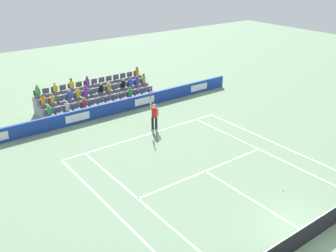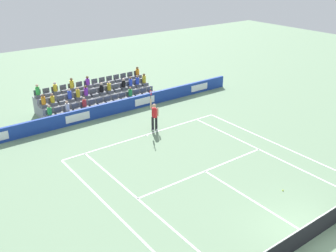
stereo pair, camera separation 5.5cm
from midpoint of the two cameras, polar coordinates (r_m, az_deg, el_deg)
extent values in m
plane|color=gray|center=(16.76, 20.85, -15.27)|extent=(80.00, 80.00, 0.00)
cube|color=white|center=(23.88, -3.22, -1.30)|extent=(10.97, 0.10, 0.01)
cube|color=white|center=(20.04, 5.58, -6.67)|extent=(8.23, 0.10, 0.01)
cube|color=white|center=(18.19, 12.42, -10.67)|extent=(0.10, 6.40, 0.01)
cube|color=white|center=(17.61, -3.64, -11.37)|extent=(0.10, 11.89, 0.01)
cube|color=white|center=(22.45, 14.24, -3.78)|extent=(0.10, 11.89, 0.01)
cube|color=white|center=(17.06, -7.58, -12.89)|extent=(0.10, 11.89, 0.01)
cube|color=white|center=(23.44, 16.40, -2.81)|extent=(0.10, 11.89, 0.01)
cube|color=white|center=(23.80, -3.08, -1.38)|extent=(0.10, 0.20, 0.01)
cube|color=#193899|center=(27.03, -8.19, 2.63)|extent=(21.08, 0.20, 0.92)
cube|color=white|center=(31.22, 4.74, 5.73)|extent=(1.69, 0.01, 0.51)
cube|color=white|center=(28.20, -3.39, 3.75)|extent=(1.69, 0.01, 0.51)
cube|color=white|center=(25.90, -13.16, 1.26)|extent=(1.69, 0.01, 0.51)
cube|color=black|center=(16.49, 21.08, -14.02)|extent=(11.77, 0.02, 0.92)
cube|color=white|center=(16.21, 21.34, -12.67)|extent=(11.77, 0.04, 0.04)
cylinder|color=black|center=(24.36, -1.69, 0.42)|extent=(0.16, 0.16, 0.90)
cylinder|color=black|center=(24.28, -2.22, 0.33)|extent=(0.16, 0.16, 0.90)
cube|color=white|center=(24.53, -1.68, -0.46)|extent=(0.18, 0.28, 0.08)
cube|color=white|center=(24.45, -2.20, -0.55)|extent=(0.18, 0.28, 0.08)
cube|color=red|center=(24.03, -1.98, 2.01)|extent=(0.30, 0.40, 0.60)
sphere|color=#D3A884|center=(23.87, -1.99, 3.04)|extent=(0.24, 0.24, 0.24)
cylinder|color=#D3A884|center=(23.74, -2.49, 3.30)|extent=(0.09, 0.09, 0.62)
cylinder|color=#D3A884|center=(24.06, -1.45, 2.09)|extent=(0.09, 0.09, 0.56)
cylinder|color=black|center=(23.58, -2.51, 4.32)|extent=(0.04, 0.04, 0.28)
torus|color=red|center=(23.49, -2.52, 4.96)|extent=(0.10, 0.31, 0.31)
sphere|color=#D1E533|center=(23.40, -2.54, 5.61)|extent=(0.07, 0.07, 0.07)
cube|color=gray|center=(28.01, -9.23, 2.79)|extent=(8.68, 0.95, 0.42)
cube|color=#545960|center=(29.83, -2.42, 5.04)|extent=(0.48, 0.44, 0.20)
cube|color=#545960|center=(29.91, -2.64, 5.59)|extent=(0.48, 0.04, 0.30)
cube|color=#545960|center=(29.51, -3.41, 4.81)|extent=(0.48, 0.44, 0.20)
cube|color=#545960|center=(29.59, -3.64, 5.36)|extent=(0.48, 0.04, 0.30)
cube|color=#545960|center=(29.19, -4.43, 4.56)|extent=(0.48, 0.44, 0.20)
cube|color=#545960|center=(29.27, -4.66, 5.13)|extent=(0.48, 0.04, 0.30)
cube|color=#545960|center=(28.89, -5.47, 4.31)|extent=(0.48, 0.44, 0.20)
cube|color=#545960|center=(28.97, -5.70, 4.88)|extent=(0.48, 0.04, 0.30)
cube|color=#545960|center=(28.59, -6.53, 4.06)|extent=(0.48, 0.44, 0.20)
cube|color=#545960|center=(28.68, -6.76, 4.63)|extent=(0.48, 0.04, 0.30)
cube|color=#545960|center=(28.31, -7.61, 3.79)|extent=(0.48, 0.44, 0.20)
cube|color=#545960|center=(28.39, -7.84, 4.38)|extent=(0.48, 0.04, 0.30)
cube|color=#545960|center=(28.04, -8.71, 3.52)|extent=(0.48, 0.44, 0.20)
cube|color=#545960|center=(28.12, -8.94, 4.11)|extent=(0.48, 0.04, 0.30)
cube|color=#545960|center=(27.78, -9.83, 3.25)|extent=(0.48, 0.44, 0.20)
cube|color=#545960|center=(27.86, -10.06, 3.84)|extent=(0.48, 0.04, 0.30)
cube|color=#545960|center=(27.53, -10.97, 2.96)|extent=(0.48, 0.44, 0.20)
cube|color=#545960|center=(27.61, -11.20, 3.56)|extent=(0.48, 0.04, 0.30)
cube|color=#545960|center=(27.29, -12.14, 2.67)|extent=(0.48, 0.44, 0.20)
cube|color=#545960|center=(27.37, -12.36, 3.28)|extent=(0.48, 0.04, 0.30)
cube|color=#545960|center=(27.06, -13.32, 2.38)|extent=(0.48, 0.44, 0.20)
cube|color=#545960|center=(27.15, -13.54, 2.99)|extent=(0.48, 0.04, 0.30)
cube|color=#545960|center=(26.85, -14.52, 2.08)|extent=(0.48, 0.44, 0.20)
cube|color=#545960|center=(26.93, -14.74, 2.69)|extent=(0.48, 0.04, 0.30)
cube|color=#545960|center=(26.64, -15.74, 1.77)|extent=(0.48, 0.44, 0.20)
cube|color=#545960|center=(26.73, -15.96, 2.39)|extent=(0.48, 0.04, 0.30)
cube|color=#545960|center=(26.46, -16.97, 1.46)|extent=(0.48, 0.44, 0.20)
cube|color=#545960|center=(26.54, -17.19, 2.09)|extent=(0.48, 0.04, 0.30)
cube|color=gray|center=(28.74, -10.15, 3.72)|extent=(8.68, 0.95, 0.84)
cube|color=#545960|center=(30.45, -3.45, 6.25)|extent=(0.48, 0.44, 0.20)
cube|color=#545960|center=(30.54, -3.67, 6.79)|extent=(0.48, 0.04, 0.30)
cube|color=#545960|center=(30.14, -4.43, 6.03)|extent=(0.48, 0.44, 0.20)
cube|color=#545960|center=(30.22, -4.65, 6.57)|extent=(0.48, 0.04, 0.30)
cube|color=#545960|center=(29.83, -5.44, 5.80)|extent=(0.48, 0.44, 0.20)
cube|color=#545960|center=(29.91, -5.66, 6.35)|extent=(0.48, 0.04, 0.30)
cube|color=#545960|center=(29.53, -6.47, 5.57)|extent=(0.48, 0.44, 0.20)
cube|color=#545960|center=(29.62, -6.69, 6.12)|extent=(0.48, 0.04, 0.30)
cube|color=#545960|center=(29.24, -7.52, 5.33)|extent=(0.48, 0.44, 0.20)
cube|color=#545960|center=(29.33, -7.74, 5.89)|extent=(0.48, 0.04, 0.30)
cube|color=#545960|center=(28.96, -8.59, 5.08)|extent=(0.48, 0.44, 0.20)
cube|color=#545960|center=(29.05, -8.81, 5.65)|extent=(0.48, 0.04, 0.30)
cube|color=#545960|center=(28.70, -9.67, 4.83)|extent=(0.48, 0.44, 0.20)
cube|color=#545960|center=(28.79, -9.89, 5.40)|extent=(0.48, 0.04, 0.30)
cube|color=#545960|center=(28.44, -10.78, 4.57)|extent=(0.48, 0.44, 0.20)
cube|color=#545960|center=(28.53, -11.00, 5.15)|extent=(0.48, 0.04, 0.30)
cube|color=#545960|center=(28.20, -11.90, 4.30)|extent=(0.48, 0.44, 0.20)
cube|color=#545960|center=(28.29, -12.12, 4.89)|extent=(0.48, 0.04, 0.30)
cube|color=#545960|center=(27.96, -13.05, 4.03)|extent=(0.48, 0.44, 0.20)
cube|color=#545960|center=(28.06, -13.26, 4.62)|extent=(0.48, 0.04, 0.30)
cube|color=#545960|center=(27.74, -14.21, 3.75)|extent=(0.48, 0.44, 0.20)
cube|color=#545960|center=(27.84, -14.42, 4.35)|extent=(0.48, 0.04, 0.30)
cube|color=#545960|center=(27.53, -15.39, 3.47)|extent=(0.48, 0.44, 0.20)
cube|color=#545960|center=(27.63, -15.60, 4.07)|extent=(0.48, 0.04, 0.30)
cube|color=#545960|center=(27.34, -16.58, 3.18)|extent=(0.48, 0.44, 0.20)
cube|color=#545960|center=(27.43, -16.80, 3.78)|extent=(0.48, 0.04, 0.30)
cube|color=#545960|center=(27.15, -17.79, 2.88)|extent=(0.48, 0.44, 0.20)
cube|color=#545960|center=(27.25, -18.00, 3.49)|extent=(0.48, 0.04, 0.30)
cube|color=gray|center=(29.48, -11.03, 4.60)|extent=(8.68, 0.95, 1.26)
cube|color=#545960|center=(31.10, -4.44, 7.41)|extent=(0.48, 0.44, 0.20)
cube|color=#545960|center=(31.19, -4.65, 7.93)|extent=(0.48, 0.04, 0.30)
cube|color=#545960|center=(30.78, -5.42, 7.20)|extent=(0.48, 0.44, 0.20)
cube|color=#545960|center=(30.88, -5.63, 7.73)|extent=(0.48, 0.04, 0.30)
cube|color=#545960|center=(30.48, -6.42, 6.99)|extent=(0.48, 0.44, 0.20)
cube|color=#545960|center=(30.58, -6.63, 7.52)|extent=(0.48, 0.04, 0.30)
cube|color=#545960|center=(30.19, -7.43, 6.77)|extent=(0.48, 0.44, 0.20)
cube|color=#545960|center=(30.29, -7.65, 7.31)|extent=(0.48, 0.04, 0.30)
cube|color=#545960|center=(29.91, -8.47, 6.54)|extent=(0.48, 0.44, 0.20)
cube|color=#545960|center=(30.01, -8.68, 7.09)|extent=(0.48, 0.04, 0.30)
cube|color=#545960|center=(29.64, -9.52, 6.31)|extent=(0.48, 0.44, 0.20)
cube|color=#545960|center=(29.74, -9.74, 6.86)|extent=(0.48, 0.04, 0.30)
cube|color=#545960|center=(29.38, -10.60, 6.07)|extent=(0.48, 0.44, 0.20)
cube|color=#545960|center=(29.48, -10.81, 6.63)|extent=(0.48, 0.04, 0.30)
cube|color=#545960|center=(29.13, -11.69, 5.83)|extent=(0.48, 0.44, 0.20)
cube|color=#545960|center=(29.23, -11.90, 6.39)|extent=(0.48, 0.04, 0.30)
cube|color=#545960|center=(28.89, -12.79, 5.58)|extent=(0.48, 0.44, 0.20)
cube|color=#545960|center=(28.99, -13.00, 6.14)|extent=(0.48, 0.04, 0.30)
cube|color=#545960|center=(28.66, -13.92, 5.32)|extent=(0.48, 0.44, 0.20)
cube|color=#545960|center=(28.76, -14.13, 5.89)|extent=(0.48, 0.04, 0.30)
cube|color=#545960|center=(28.45, -15.06, 5.06)|extent=(0.48, 0.44, 0.20)
cube|color=#545960|center=(28.55, -15.27, 5.63)|extent=(0.48, 0.04, 0.30)
cube|color=#545960|center=(28.24, -16.22, 4.79)|extent=(0.48, 0.44, 0.20)
cube|color=#545960|center=(28.35, -16.42, 5.37)|extent=(0.48, 0.04, 0.30)
cube|color=#545960|center=(28.05, -17.39, 4.52)|extent=(0.48, 0.44, 0.20)
cube|color=#545960|center=(28.15, -17.59, 5.10)|extent=(0.48, 0.04, 0.30)
cube|color=#545960|center=(27.87, -18.57, 4.24)|extent=(0.48, 0.44, 0.20)
cube|color=#545960|center=(27.98, -18.78, 4.82)|extent=(0.48, 0.04, 0.30)
cylinder|color=red|center=(27.22, -12.24, 3.34)|extent=(0.28, 0.28, 0.45)
sphere|color=#D3A884|center=(27.11, -12.30, 3.99)|extent=(0.20, 0.20, 0.20)
cylinder|color=green|center=(27.80, -18.71, 4.97)|extent=(0.28, 0.28, 0.53)
sphere|color=#D3A884|center=(27.70, -18.81, 5.69)|extent=(0.20, 0.20, 0.20)
cylinder|color=black|center=(29.47, -6.55, 6.22)|extent=(0.28, 0.28, 0.48)
sphere|color=beige|center=(29.36, -6.58, 6.86)|extent=(0.20, 0.20, 0.20)
cylinder|color=blue|center=(27.67, -14.33, 4.49)|extent=(0.28, 0.28, 0.53)
sphere|color=beige|center=(27.55, -14.40, 5.20)|extent=(0.20, 0.20, 0.20)
cylinder|color=yellow|center=(27.28, -16.70, 3.82)|extent=(0.28, 0.28, 0.43)
sphere|color=#9E7251|center=(27.18, -16.78, 4.45)|extent=(0.20, 0.20, 0.20)
cylinder|color=blue|center=(29.76, -5.52, 6.47)|extent=(0.28, 0.28, 0.50)
sphere|color=#9E7251|center=(29.66, -5.55, 7.11)|extent=(0.20, 0.20, 0.20)
cylinder|color=black|center=(28.63, -9.77, 5.52)|extent=(0.28, 0.28, 0.50)
sphere|color=beige|center=(28.52, -9.82, 6.18)|extent=(0.20, 0.20, 0.20)
cylinder|color=yellow|center=(28.19, -16.33, 5.45)|extent=(0.28, 0.28, 0.46)
sphere|color=beige|center=(28.09, -16.41, 6.08)|extent=(0.20, 0.20, 0.20)
cylinder|color=purple|center=(29.08, -11.78, 6.46)|extent=(0.28, 0.28, 0.45)
sphere|color=brown|center=(28.98, -11.83, 7.07)|extent=(0.20, 0.20, 0.20)
cylinder|color=green|center=(28.82, -5.55, 4.96)|extent=(0.28, 0.28, 0.47)
sphere|color=#9E7251|center=(28.71, -5.57, 5.59)|extent=(0.20, 0.20, 0.20)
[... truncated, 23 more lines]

